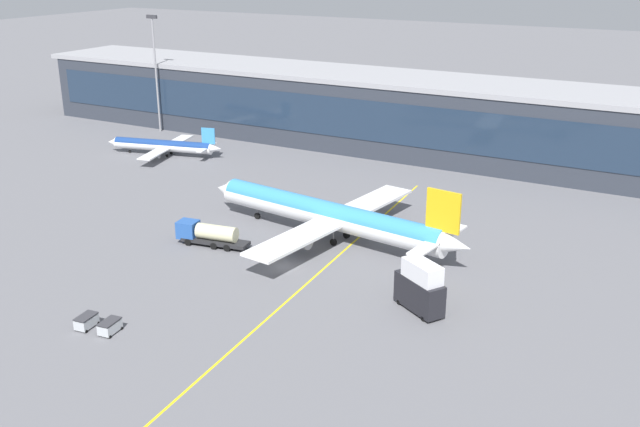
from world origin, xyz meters
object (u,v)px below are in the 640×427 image
baggage_cart_1 (110,327)px  baggage_cart_0 (86,321)px  fuel_tanker (208,234)px  main_airliner (329,215)px  commuter_jet_far (164,145)px  catering_lift (420,287)px

baggage_cart_1 → baggage_cart_0: bearing=-173.2°
fuel_tanker → baggage_cart_0: 26.35m
main_airliner → commuter_jet_far: (-51.78, 24.22, -1.62)m
baggage_cart_0 → commuter_jet_far: (-40.44, 60.90, 1.34)m
baggage_cart_1 → commuter_jet_far: size_ratio=0.11×
catering_lift → baggage_cart_0: bearing=-145.1°
main_airliner → baggage_cart_0: bearing=-107.2°
catering_lift → baggage_cart_0: (-31.33, -21.81, -2.28)m
main_airliner → baggage_cart_0: (-11.34, -36.68, -2.95)m
baggage_cart_1 → commuter_jet_far: commuter_jet_far is taller
fuel_tanker → baggage_cart_0: (2.78, -26.19, -0.96)m
fuel_tanker → catering_lift: bearing=-7.3°
baggage_cart_0 → baggage_cart_1: bearing=6.8°
catering_lift → commuter_jet_far: bearing=151.4°
fuel_tanker → commuter_jet_far: bearing=137.3°
catering_lift → fuel_tanker: bearing=172.7°
main_airliner → commuter_jet_far: bearing=154.9°
main_airliner → baggage_cart_0: size_ratio=15.99×
main_airliner → baggage_cart_1: (-8.16, -36.30, -2.95)m
fuel_tanker → baggage_cart_1: 26.50m
main_airliner → baggage_cart_1: bearing=-102.7°
baggage_cart_1 → commuter_jet_far: (-43.62, 60.52, 1.34)m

